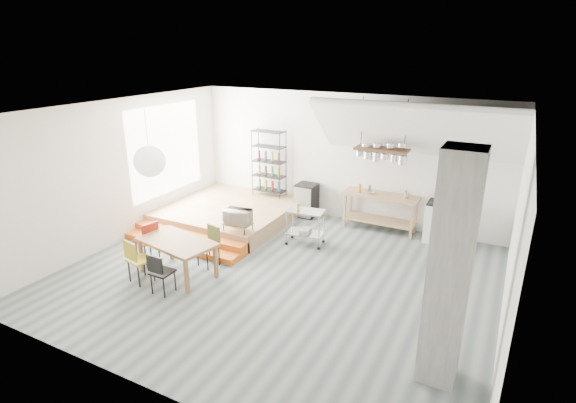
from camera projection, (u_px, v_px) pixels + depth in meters
The scene contains 26 objects.
floor at pixel (277, 275), 8.85m from camera, with size 8.00×8.00×0.00m, color #515B5E.
wall_back at pixel (344, 158), 11.25m from camera, with size 8.00×0.04×3.20m, color silver.
wall_left at pixel (121, 172), 10.06m from camera, with size 0.04×7.00×3.20m, color silver.
wall_right at pixel (516, 239), 6.58m from camera, with size 0.04×7.00×3.20m, color silver.
ceiling at pixel (276, 111), 7.79m from camera, with size 8.00×7.00×0.02m, color white.
slope_ceiling at pixel (415, 130), 9.65m from camera, with size 4.40×1.80×0.15m, color white.
window_pane at pixel (166, 150), 11.24m from camera, with size 0.02×2.50×2.20m, color white.
platform at pixel (230, 213), 11.54m from camera, with size 3.00×3.00×0.40m, color olive.
step_lower at pixel (180, 246), 9.95m from camera, with size 3.00×0.35×0.13m, color #C85A17.
step_upper at pixel (190, 238), 10.22m from camera, with size 3.00×0.35×0.27m, color #C85A17.
concrete_column at pixel (450, 272), 5.63m from camera, with size 0.50×0.50×3.20m, color slate.
kitchen_counter at pixel (380, 206), 10.80m from camera, with size 1.80×0.60×0.91m.
stove at pixel (440, 221), 10.24m from camera, with size 0.60×0.60×1.18m.
pot_rack at pixel (382, 153), 10.15m from camera, with size 1.20×0.50×1.43m.
wire_shelving at pixel (269, 162), 11.96m from camera, with size 0.88×0.38×1.80m.
microwave_shelf at pixel (238, 224), 9.90m from camera, with size 0.60×0.40×0.16m.
paper_lantern at pixel (150, 161), 8.50m from camera, with size 0.60×0.60×0.60m, color white.
dining_table at pixel (177, 244), 8.67m from camera, with size 1.65×1.11×0.72m.
chair_mustard at pixel (136, 258), 8.39m from camera, with size 0.48×0.48×0.88m.
chair_black at pixel (159, 270), 8.02m from camera, with size 0.37×0.37×0.80m.
chair_olive at pixel (210, 242), 9.12m from camera, with size 0.46×0.46×0.83m.
chair_red at pixel (148, 238), 9.24m from camera, with size 0.48×0.48×0.88m.
rolling_cart at pixel (305, 222), 10.05m from camera, with size 0.87×0.56×0.81m.
mini_fridge at pixel (306, 200), 11.76m from camera, with size 0.51×0.51×0.87m, color black.
microwave at pixel (238, 217), 9.84m from camera, with size 0.57×0.38×0.31m, color beige.
bowl at pixel (371, 193), 10.75m from camera, with size 0.20×0.20×0.05m, color silver.
Camera 1 is at (3.81, -6.89, 4.30)m, focal length 28.00 mm.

